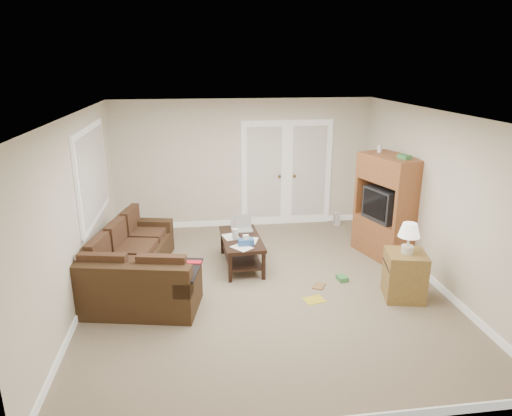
{
  "coord_description": "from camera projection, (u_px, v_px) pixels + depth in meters",
  "views": [
    {
      "loc": [
        -0.92,
        -5.93,
        3.13
      ],
      "look_at": [
        -0.07,
        0.38,
        1.1
      ],
      "focal_mm": 32.0,
      "sensor_mm": 36.0,
      "label": 1
    }
  ],
  "objects": [
    {
      "name": "floor",
      "position": [
        264.0,
        287.0,
        6.67
      ],
      "size": [
        5.5,
        5.5,
        0.0
      ],
      "primitive_type": "plane",
      "color": "gray",
      "rests_on": "ground"
    },
    {
      "name": "ceiling",
      "position": [
        266.0,
        114.0,
        5.91
      ],
      "size": [
        5.0,
        5.5,
        0.02
      ],
      "primitive_type": "cube",
      "color": "white",
      "rests_on": "wall_back"
    },
    {
      "name": "wall_left",
      "position": [
        77.0,
        213.0,
        5.97
      ],
      "size": [
        0.02,
        5.5,
        2.5
      ],
      "primitive_type": "cube",
      "color": "silver",
      "rests_on": "floor"
    },
    {
      "name": "wall_right",
      "position": [
        435.0,
        199.0,
        6.61
      ],
      "size": [
        0.02,
        5.5,
        2.5
      ],
      "primitive_type": "cube",
      "color": "silver",
      "rests_on": "floor"
    },
    {
      "name": "wall_back",
      "position": [
        244.0,
        164.0,
        8.89
      ],
      "size": [
        5.0,
        0.02,
        2.5
      ],
      "primitive_type": "cube",
      "color": "silver",
      "rests_on": "floor"
    },
    {
      "name": "wall_front",
      "position": [
        316.0,
        306.0,
        3.69
      ],
      "size": [
        5.0,
        0.02,
        2.5
      ],
      "primitive_type": "cube",
      "color": "silver",
      "rests_on": "floor"
    },
    {
      "name": "baseboards",
      "position": [
        264.0,
        284.0,
        6.65
      ],
      "size": [
        5.0,
        5.5,
        0.1
      ],
      "primitive_type": null,
      "color": "white",
      "rests_on": "floor"
    },
    {
      "name": "french_doors",
      "position": [
        287.0,
        174.0,
        9.03
      ],
      "size": [
        1.8,
        0.05,
        2.13
      ],
      "color": "white",
      "rests_on": "floor"
    },
    {
      "name": "window_left",
      "position": [
        93.0,
        173.0,
        6.83
      ],
      "size": [
        0.05,
        1.92,
        1.42
      ],
      "color": "white",
      "rests_on": "wall_left"
    },
    {
      "name": "sectional_sofa",
      "position": [
        133.0,
        269.0,
        6.57
      ],
      "size": [
        1.75,
        2.72,
        0.76
      ],
      "rotation": [
        0.0,
        0.0,
        -0.2
      ],
      "color": "#3A2716",
      "rests_on": "floor"
    },
    {
      "name": "coffee_table",
      "position": [
        242.0,
        250.0,
        7.32
      ],
      "size": [
        0.64,
        1.21,
        0.81
      ],
      "rotation": [
        0.0,
        0.0,
        0.04
      ],
      "color": "black",
      "rests_on": "floor"
    },
    {
      "name": "tv_armoire",
      "position": [
        388.0,
        206.0,
        7.54
      ],
      "size": [
        0.87,
        1.2,
        1.84
      ],
      "rotation": [
        0.0,
        0.0,
        0.29
      ],
      "color": "brown",
      "rests_on": "floor"
    },
    {
      "name": "side_cabinet",
      "position": [
        405.0,
        271.0,
        6.26
      ],
      "size": [
        0.62,
        0.62,
        1.1
      ],
      "rotation": [
        0.0,
        0.0,
        -0.22
      ],
      "color": "olive",
      "rests_on": "floor"
    },
    {
      "name": "space_heater",
      "position": [
        337.0,
        219.0,
        9.18
      ],
      "size": [
        0.12,
        0.1,
        0.28
      ],
      "primitive_type": "cube",
      "rotation": [
        0.0,
        0.0,
        0.09
      ],
      "color": "silver",
      "rests_on": "floor"
    },
    {
      "name": "floor_magazine",
      "position": [
        314.0,
        300.0,
        6.3
      ],
      "size": [
        0.32,
        0.28,
        0.01
      ],
      "primitive_type": "cube",
      "rotation": [
        0.0,
        0.0,
        0.24
      ],
      "color": "gold",
      "rests_on": "floor"
    },
    {
      "name": "floor_greenbox",
      "position": [
        342.0,
        278.0,
        6.87
      ],
      "size": [
        0.16,
        0.19,
        0.07
      ],
      "primitive_type": "cube",
      "rotation": [
        0.0,
        0.0,
        0.14
      ],
      "color": "#3C8543",
      "rests_on": "floor"
    },
    {
      "name": "floor_book",
      "position": [
        314.0,
        285.0,
        6.71
      ],
      "size": [
        0.24,
        0.26,
        0.02
      ],
      "primitive_type": "imported",
      "rotation": [
        0.0,
        0.0,
        -0.55
      ],
      "color": "brown",
      "rests_on": "floor"
    }
  ]
}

